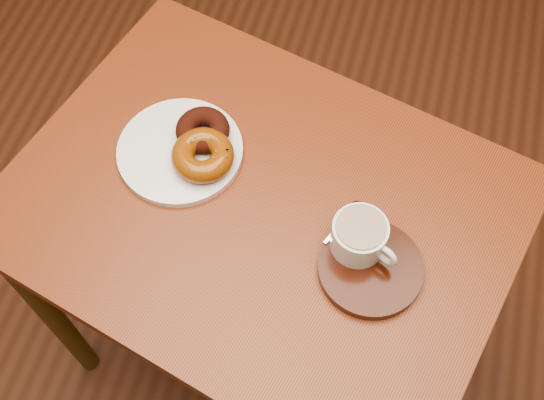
% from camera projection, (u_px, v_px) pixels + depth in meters
% --- Properties ---
extents(cafe_table, '(0.94, 0.80, 0.76)m').
position_uv_depth(cafe_table, '(261.00, 236.00, 1.21)').
color(cafe_table, brown).
rests_on(cafe_table, ground).
extents(donut_plate, '(0.30, 0.30, 0.01)m').
position_uv_depth(donut_plate, '(180.00, 151.00, 1.15)').
color(donut_plate, silver).
rests_on(donut_plate, cafe_table).
extents(donut_cinnamon, '(0.11, 0.11, 0.03)m').
position_uv_depth(donut_cinnamon, '(203.00, 130.00, 1.14)').
color(donut_cinnamon, '#34110A').
rests_on(donut_cinnamon, donut_plate).
extents(donut_caramel, '(0.14, 0.14, 0.04)m').
position_uv_depth(donut_caramel, '(203.00, 155.00, 1.11)').
color(donut_caramel, '#84420E').
rests_on(donut_caramel, donut_plate).
extents(saucer, '(0.22, 0.22, 0.02)m').
position_uv_depth(saucer, '(370.00, 268.00, 1.04)').
color(saucer, black).
rests_on(saucer, cafe_table).
extents(coffee_cup, '(0.11, 0.09, 0.06)m').
position_uv_depth(coffee_cup, '(360.00, 236.00, 1.03)').
color(coffee_cup, silver).
rests_on(coffee_cup, saucer).
extents(teaspoon, '(0.05, 0.09, 0.01)m').
position_uv_depth(teaspoon, '(353.00, 212.00, 1.08)').
color(teaspoon, silver).
rests_on(teaspoon, saucer).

